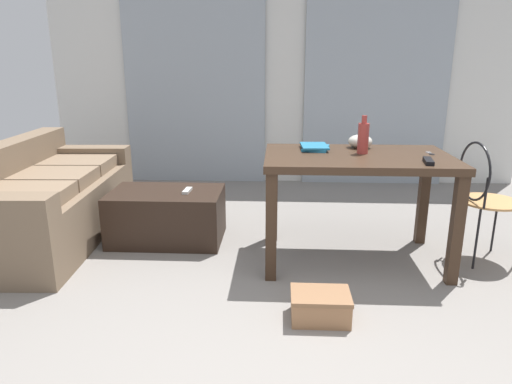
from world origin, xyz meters
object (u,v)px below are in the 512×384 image
couch (45,201)px  book_stack (315,147)px  coffee_table (167,216)px  tv_remote_on_table (428,161)px  wire_chair (482,190)px  bottle_near (363,137)px  bowl (360,141)px  scissors (431,154)px  craft_table (357,170)px  tv_remote_primary (187,191)px  shoebox (320,306)px

couch → book_stack: bearing=-3.0°
couch → coffee_table: (0.96, 0.01, -0.11)m
couch → coffee_table: size_ratio=2.18×
coffee_table → tv_remote_on_table: (1.80, -0.54, 0.57)m
wire_chair → bottle_near: bearing=179.0°
bottle_near → book_stack: bottle_near is taller
bowl → scissors: 0.49m
couch → book_stack: book_stack is taller
bowl → coffee_table: bearing=178.4°
bottle_near → bowl: (0.02, 0.21, -0.06)m
craft_table → book_stack: book_stack is taller
bowl → tv_remote_on_table: size_ratio=0.96×
book_stack → tv_remote_primary: (-0.96, 0.11, -0.37)m
shoebox → wire_chair: bearing=36.2°
couch → tv_remote_primary: couch is taller
bottle_near → shoebox: bottle_near is taller
tv_remote_on_table → bowl: bearing=133.5°
couch → bowl: bowl is taller
couch → shoebox: bearing=-28.0°
couch → scissors: 2.91m
tv_remote_on_table → coffee_table: bearing=172.4°
couch → craft_table: craft_table is taller
tv_remote_on_table → tv_remote_primary: bearing=171.1°
coffee_table → bowl: size_ratio=5.00×
bowl → shoebox: bearing=-107.9°
wire_chair → shoebox: 1.50m
wire_chair → scissors: size_ratio=8.56×
coffee_table → craft_table: size_ratio=0.69×
craft_table → tv_remote_primary: bearing=166.9°
bowl → tv_remote_on_table: bowl is taller
wire_chair → tv_remote_on_table: size_ratio=4.75×
wire_chair → bottle_near: (-0.83, 0.01, 0.35)m
craft_table → wire_chair: bearing=1.9°
book_stack → tv_remote_primary: bearing=173.3°
coffee_table → craft_table: 1.50m
wire_chair → scissors: (-0.37, 0.02, 0.24)m
bottle_near → tv_remote_primary: (-1.27, 0.24, -0.46)m
craft_table → book_stack: bearing=147.6°
wire_chair → bowl: (-0.81, 0.23, 0.29)m
book_stack → tv_remote_primary: book_stack is taller
tv_remote_primary → craft_table: bearing=-9.6°
coffee_table → tv_remote_on_table: tv_remote_on_table is taller
wire_chair → book_stack: wire_chair is taller
couch → scissors: scissors is taller
couch → bottle_near: bearing=-5.8°
tv_remote_on_table → tv_remote_primary: 1.75m
coffee_table → book_stack: book_stack is taller
couch → tv_remote_on_table: size_ratio=10.42×
couch → bottle_near: (2.40, -0.24, 0.56)m
bottle_near → scissors: bottle_near is taller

